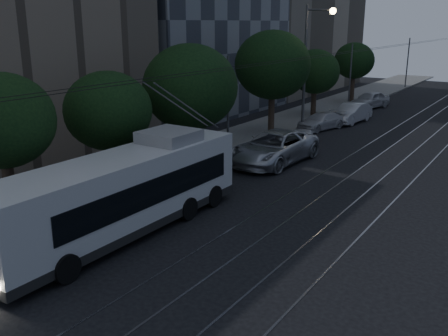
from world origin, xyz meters
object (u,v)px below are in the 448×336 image
trolleybus (125,193)px  car_white_c (351,113)px  car_white_d (370,100)px  car_white_b (321,121)px  car_white_a (302,140)px  streetlamp_far (310,56)px  pickup_silver (274,147)px

trolleybus → car_white_c: bearing=91.3°
car_white_d → car_white_b: bearing=-74.7°
car_white_a → streetlamp_far: size_ratio=0.43×
trolleybus → streetlamp_far: bearing=95.6°
car_white_b → streetlamp_far: size_ratio=0.48×
car_white_a → car_white_c: bearing=69.8°
car_white_b → pickup_silver: bearing=-65.7°
car_white_b → car_white_d: bearing=106.4°
streetlamp_far → car_white_d: bearing=87.8°
trolleybus → car_white_a: bearing=89.7°
trolleybus → car_white_d: size_ratio=2.59×
car_white_c → streetlamp_far: bearing=-100.2°
pickup_silver → car_white_c: 14.09m
car_white_d → streetlamp_far: 13.89m
pickup_silver → car_white_d: 21.99m
pickup_silver → car_white_d: bearing=96.7°
car_white_a → car_white_d: size_ratio=0.84×
car_white_a → car_white_c: (-0.63, 10.60, 0.11)m
trolleybus → pickup_silver: size_ratio=1.84×
pickup_silver → car_white_b: 10.37m
trolleybus → car_white_d: trolleybus is taller
streetlamp_far → trolleybus: bearing=-84.8°
car_white_b → streetlamp_far: streetlamp_far is taller
streetlamp_far → car_white_a: bearing=-68.7°
car_white_b → car_white_a: bearing=-60.3°
trolleybus → streetlamp_far: (-1.90, 20.83, 3.83)m
trolleybus → car_white_d: 33.94m
car_white_c → pickup_silver: bearing=-82.6°
car_white_d → car_white_c: bearing=-67.6°
pickup_silver → car_white_d: (-1.42, 21.94, -0.12)m
car_white_d → trolleybus: bearing=-72.3°
pickup_silver → car_white_a: (0.18, 3.48, -0.24)m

